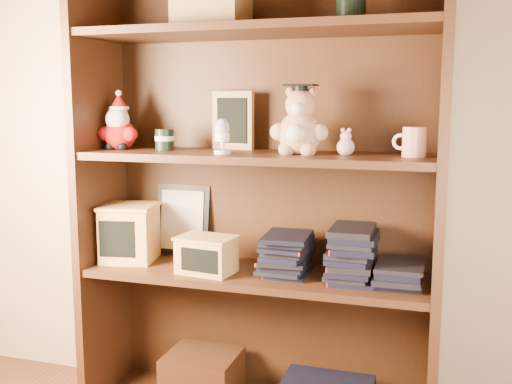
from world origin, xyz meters
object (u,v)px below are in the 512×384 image
grad_teddy_bear (300,127)px  treats_box (130,232)px  bookcase (260,202)px  teacher_mug (414,142)px

grad_teddy_bear → treats_box: (-0.62, 0.01, -0.38)m
grad_teddy_bear → bookcase: bearing=159.1°
grad_teddy_bear → teacher_mug: grad_teddy_bear is taller
bookcase → treats_box: size_ratio=7.40×
teacher_mug → treats_box: (-0.97, -0.00, -0.34)m
teacher_mug → bookcase: bearing=174.2°
bookcase → grad_teddy_bear: 0.30m
grad_teddy_bear → teacher_mug: bearing=1.1°
teacher_mug → treats_box: teacher_mug is taller
teacher_mug → grad_teddy_bear: bearing=-178.9°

